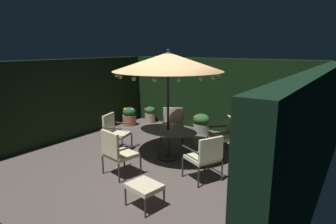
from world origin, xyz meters
TOP-DOWN VIEW (x-y plane):
  - ground_plane at (0.00, 0.00)m, footprint 6.89×6.74m
  - hedge_backdrop_rear at (0.00, 3.22)m, footprint 6.89×0.30m
  - hedge_backdrop_left at (-3.30, 0.00)m, footprint 0.30×6.74m
  - hedge_backdrop_right at (3.30, 0.00)m, footprint 0.30×6.74m
  - patio_dining_table at (0.10, 0.33)m, footprint 1.50×1.00m
  - patio_umbrella at (0.10, 0.33)m, footprint 2.57×2.57m
  - patio_chair_north at (-0.18, -1.13)m, footprint 0.72×0.69m
  - patio_chair_northeast at (1.44, -0.31)m, footprint 0.79×0.80m
  - patio_chair_east at (1.14, 1.38)m, footprint 0.83×0.82m
  - patio_chair_southeast at (-0.62, 1.61)m, footprint 0.83×0.81m
  - patio_chair_south at (-1.33, -0.07)m, footprint 0.69×0.69m
  - ottoman_footrest at (1.05, -1.75)m, footprint 0.61×0.54m
  - potted_plant_left_far at (1.17, 2.76)m, footprint 0.53×0.53m
  - potted_plant_right_near at (-2.73, 2.06)m, footprint 0.47×0.47m
  - potted_plant_back_left at (-0.17, 2.55)m, footprint 0.51×0.51m
  - potted_plant_right_far at (-1.23, 2.55)m, footprint 0.42×0.43m
  - potted_plant_back_center at (-2.38, 2.78)m, footprint 0.38×0.38m
  - potted_plant_back_right at (2.37, 2.64)m, footprint 0.45×0.43m

SIDE VIEW (x-z plane):
  - ground_plane at x=0.00m, z-range -0.02..0.00m
  - potted_plant_right_far at x=-1.23m, z-range 0.02..0.54m
  - potted_plant_back_center at x=-2.38m, z-range 0.01..0.59m
  - potted_plant_back_right at x=2.37m, z-range 0.01..0.60m
  - potted_plant_right_near at x=-2.73m, z-range 0.00..0.63m
  - potted_plant_back_left at x=-0.17m, z-range 0.01..0.65m
  - ottoman_footrest at x=1.05m, z-range 0.15..0.57m
  - potted_plant_left_far at x=1.17m, z-range 0.04..0.76m
  - patio_chair_southeast at x=-0.62m, z-range 0.08..0.99m
  - patio_chair_east at x=1.14m, z-range 0.07..1.00m
  - patio_dining_table at x=0.10m, z-range 0.20..0.90m
  - patio_chair_south at x=-1.33m, z-range 0.07..1.04m
  - patio_chair_northeast at x=1.44m, z-range 0.08..1.03m
  - patio_chair_north at x=-0.18m, z-range 0.06..1.05m
  - hedge_backdrop_rear at x=0.00m, z-range 0.00..2.32m
  - hedge_backdrop_left at x=-3.30m, z-range 0.00..2.32m
  - hedge_backdrop_right at x=3.30m, z-range 0.00..2.32m
  - patio_umbrella at x=0.10m, z-range 1.02..3.63m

